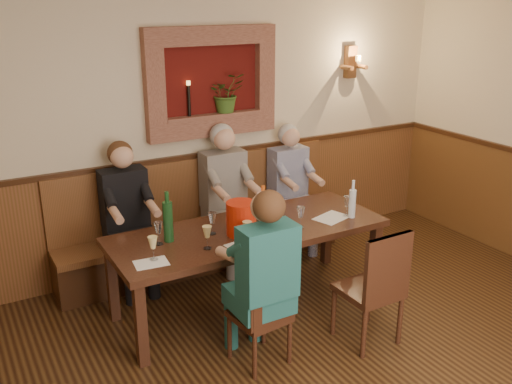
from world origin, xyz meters
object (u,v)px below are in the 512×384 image
(bench, at_px, (204,235))
(person_chair_front, at_px, (261,294))
(wine_bottle_green_a, at_px, (263,213))
(person_bench_mid, at_px, (228,209))
(dining_table, at_px, (249,236))
(chair_near_right, at_px, (369,309))
(person_bench_right, at_px, (292,200))
(water_bottle, at_px, (352,203))
(person_bench_left, at_px, (129,231))
(chair_near_left, at_px, (261,332))
(wine_bottle_green_b, at_px, (168,221))
(spittoon_bucket, at_px, (241,218))

(bench, distance_m, person_chair_front, 1.77)
(person_chair_front, bearing_deg, wine_bottle_green_a, 58.84)
(bench, height_order, person_bench_mid, person_bench_mid)
(dining_table, height_order, person_bench_mid, person_bench_mid)
(dining_table, bearing_deg, chair_near_right, -59.15)
(person_bench_right, height_order, water_bottle, person_bench_right)
(person_bench_left, bearing_deg, person_chair_front, -73.58)
(bench, height_order, water_bottle, bench)
(dining_table, bearing_deg, chair_near_left, -112.89)
(wine_bottle_green_a, bearing_deg, water_bottle, -7.01)
(person_chair_front, bearing_deg, wine_bottle_green_b, 112.85)
(chair_near_left, distance_m, person_chair_front, 0.34)
(dining_table, xyz_separation_m, person_chair_front, (-0.33, -0.78, -0.09))
(bench, bearing_deg, chair_near_right, -73.32)
(person_bench_left, xyz_separation_m, wine_bottle_green_b, (0.11, -0.74, 0.34))
(chair_near_left, xyz_separation_m, person_bench_left, (-0.48, 1.61, 0.34))
(chair_near_right, relative_size, spittoon_bucket, 3.44)
(bench, height_order, person_chair_front, person_chair_front)
(bench, distance_m, chair_near_left, 1.74)
(wine_bottle_green_b, bearing_deg, chair_near_right, -39.59)
(wine_bottle_green_a, bearing_deg, wine_bottle_green_b, 164.20)
(chair_near_left, relative_size, wine_bottle_green_b, 2.02)
(person_chair_front, height_order, wine_bottle_green_a, person_chair_front)
(dining_table, distance_m, person_bench_mid, 0.87)
(person_bench_right, height_order, wine_bottle_green_a, person_bench_right)
(wine_bottle_green_b, xyz_separation_m, water_bottle, (1.63, -0.32, -0.04))
(dining_table, distance_m, chair_near_right, 1.17)
(person_bench_left, bearing_deg, chair_near_right, -52.52)
(chair_near_right, height_order, water_bottle, water_bottle)
(person_bench_mid, bearing_deg, spittoon_bucket, -110.10)
(person_bench_mid, bearing_deg, chair_near_left, -108.74)
(person_bench_right, bearing_deg, water_bottle, -92.98)
(bench, bearing_deg, wine_bottle_green_b, -129.24)
(person_bench_left, relative_size, water_bottle, 4.06)
(wine_bottle_green_b, bearing_deg, dining_table, -7.66)
(person_bench_left, relative_size, wine_bottle_green_a, 3.45)
(dining_table, relative_size, chair_near_left, 2.79)
(chair_near_right, distance_m, person_bench_right, 1.86)
(dining_table, xyz_separation_m, water_bottle, (0.94, -0.23, 0.22))
(person_bench_left, xyz_separation_m, spittoon_bucket, (0.69, -0.92, 0.31))
(bench, xyz_separation_m, wine_bottle_green_b, (-0.69, -0.85, 0.60))
(dining_table, relative_size, spittoon_bucket, 8.41)
(dining_table, relative_size, wine_bottle_green_a, 5.83)
(person_bench_mid, distance_m, wine_bottle_green_b, 1.22)
(chair_near_right, xyz_separation_m, wine_bottle_green_a, (-0.50, 0.83, 0.63))
(bench, relative_size, person_bench_mid, 2.04)
(person_bench_right, distance_m, spittoon_bucket, 1.47)
(wine_bottle_green_b, bearing_deg, person_bench_left, 98.34)
(bench, bearing_deg, spittoon_bucket, -96.43)
(chair_near_right, height_order, spittoon_bucket, spittoon_bucket)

